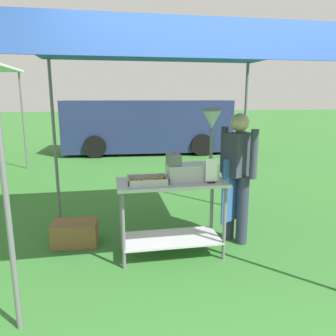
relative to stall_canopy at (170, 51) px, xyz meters
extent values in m
plane|color=#33702D|center=(0.21, 4.50, -2.27)|extent=(70.00, 70.00, 0.00)
cylinder|color=slate|center=(-1.42, -1.12, -1.12)|extent=(0.04, 0.04, 2.30)
cylinder|color=slate|center=(-1.42, 1.23, -1.12)|extent=(0.04, 0.04, 2.30)
cylinder|color=slate|center=(1.42, 1.23, -1.12)|extent=(0.04, 0.04, 2.30)
cube|color=blue|center=(0.00, 0.05, 0.06)|extent=(3.04, 2.55, 0.05)
cube|color=blue|center=(0.00, -1.21, -0.08)|extent=(3.04, 0.02, 0.24)
cube|color=#B7B7BC|center=(0.00, -0.10, -1.40)|extent=(1.21, 0.56, 0.04)
cube|color=#B7B7BC|center=(0.00, -0.10, -2.08)|extent=(1.12, 0.52, 0.02)
cylinder|color=slate|center=(-0.56, -0.33, -1.85)|extent=(0.04, 0.04, 0.85)
cylinder|color=slate|center=(0.56, -0.33, -1.85)|extent=(0.04, 0.04, 0.85)
cylinder|color=slate|center=(-0.56, 0.13, -1.85)|extent=(0.04, 0.04, 0.85)
cylinder|color=slate|center=(0.56, 0.13, -1.85)|extent=(0.04, 0.04, 0.85)
cube|color=#B7B7BC|center=(-0.27, -0.16, -1.38)|extent=(0.43, 0.30, 0.01)
cube|color=#B7B7BC|center=(-0.27, -0.30, -1.34)|extent=(0.43, 0.01, 0.06)
cube|color=#B7B7BC|center=(-0.27, -0.02, -1.34)|extent=(0.43, 0.01, 0.06)
cube|color=#B7B7BC|center=(-0.48, -0.16, -1.34)|extent=(0.01, 0.30, 0.06)
cube|color=#B7B7BC|center=(-0.06, -0.16, -1.34)|extent=(0.01, 0.30, 0.06)
torus|color=gold|center=(-0.22, -0.24, -1.36)|extent=(0.11, 0.11, 0.03)
torus|color=gold|center=(-0.44, -0.25, -1.36)|extent=(0.08, 0.08, 0.03)
torus|color=gold|center=(-0.27, -0.19, -1.36)|extent=(0.10, 0.10, 0.03)
torus|color=gold|center=(-0.36, -0.10, -1.36)|extent=(0.10, 0.10, 0.03)
torus|color=gold|center=(-0.13, -0.06, -1.36)|extent=(0.10, 0.10, 0.03)
torus|color=gold|center=(-0.41, -0.19, -1.36)|extent=(0.11, 0.11, 0.03)
torus|color=gold|center=(-0.14, -0.18, -1.36)|extent=(0.11, 0.11, 0.03)
torus|color=gold|center=(-0.35, -0.21, -1.36)|extent=(0.08, 0.08, 0.03)
torus|color=gold|center=(-0.11, -0.25, -1.36)|extent=(0.11, 0.11, 0.03)
torus|color=gold|center=(-0.29, -0.25, -1.36)|extent=(0.11, 0.11, 0.03)
torus|color=gold|center=(-0.44, -0.10, -1.36)|extent=(0.11, 0.11, 0.03)
torus|color=gold|center=(-0.25, -0.08, -1.36)|extent=(0.11, 0.11, 0.03)
torus|color=gold|center=(-0.19, -0.13, -1.36)|extent=(0.11, 0.11, 0.03)
torus|color=gold|center=(-0.12, -0.12, -1.34)|extent=(0.09, 0.09, 0.03)
cube|color=#B7B7BC|center=(0.24, -0.07, -1.30)|extent=(0.56, 0.28, 0.18)
cube|color=slate|center=(0.03, -0.07, -1.15)|extent=(0.14, 0.22, 0.12)
cylinder|color=slate|center=(0.46, -0.07, -1.01)|extent=(0.04, 0.04, 0.39)
cone|color=#B7B7BC|center=(0.46, -0.07, -0.72)|extent=(0.21, 0.21, 0.20)
cylinder|color=slate|center=(0.46, -0.07, -0.61)|extent=(0.22, 0.22, 0.02)
cube|color=black|center=(0.41, -0.26, -1.38)|extent=(0.08, 0.05, 0.02)
cube|color=white|center=(0.41, -0.26, -1.25)|extent=(0.13, 0.01, 0.25)
cylinder|color=#2D3347|center=(0.92, 0.04, -1.84)|extent=(0.14, 0.14, 0.86)
cylinder|color=#2D3347|center=(0.82, 0.21, -1.84)|extent=(0.14, 0.14, 0.86)
cube|color=#383D4C|center=(0.87, 0.12, -1.15)|extent=(0.40, 0.36, 0.52)
cube|color=#335BA3|center=(0.77, 0.06, -1.58)|extent=(0.28, 0.18, 0.80)
cylinder|color=#383D4C|center=(0.98, -0.07, -1.12)|extent=(0.12, 0.12, 0.58)
cylinder|color=#383D4C|center=(0.76, 0.31, -1.12)|extent=(0.12, 0.12, 0.58)
sphere|color=#DBB28E|center=(0.87, 0.12, -0.77)|extent=(0.22, 0.22, 0.22)
cube|color=brown|center=(-1.12, 0.36, -2.12)|extent=(0.56, 0.38, 0.29)
cube|color=navy|center=(0.61, 7.23, -1.38)|extent=(5.38, 2.23, 1.60)
cube|color=#1E2833|center=(2.66, 7.10, -0.98)|extent=(0.20, 1.62, 0.70)
cylinder|color=black|center=(2.30, 8.05, -1.93)|extent=(0.69, 0.28, 0.68)
cylinder|color=black|center=(2.18, 6.20, -1.93)|extent=(0.69, 0.28, 0.68)
cylinder|color=black|center=(-0.96, 8.26, -1.93)|extent=(0.69, 0.28, 0.68)
cylinder|color=black|center=(-1.08, 6.40, -1.93)|extent=(0.69, 0.28, 0.68)
cylinder|color=slate|center=(-2.74, 5.15, -1.08)|extent=(0.04, 0.04, 2.38)
camera|label=1|loc=(-0.67, -3.57, -0.47)|focal=35.00mm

